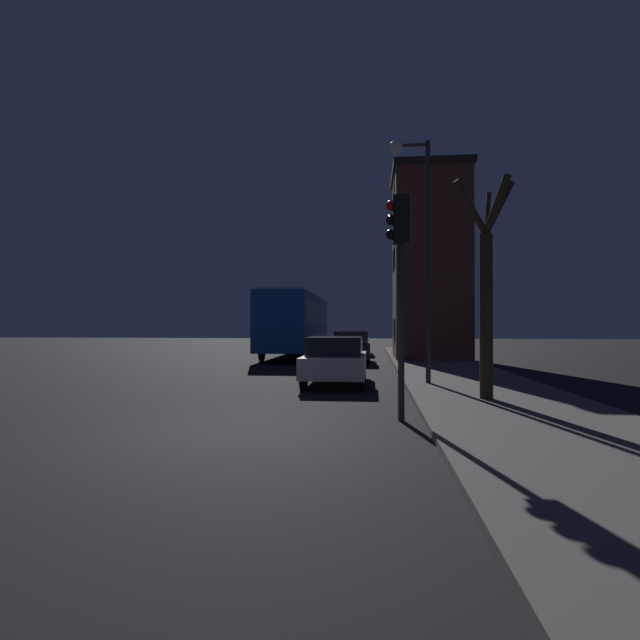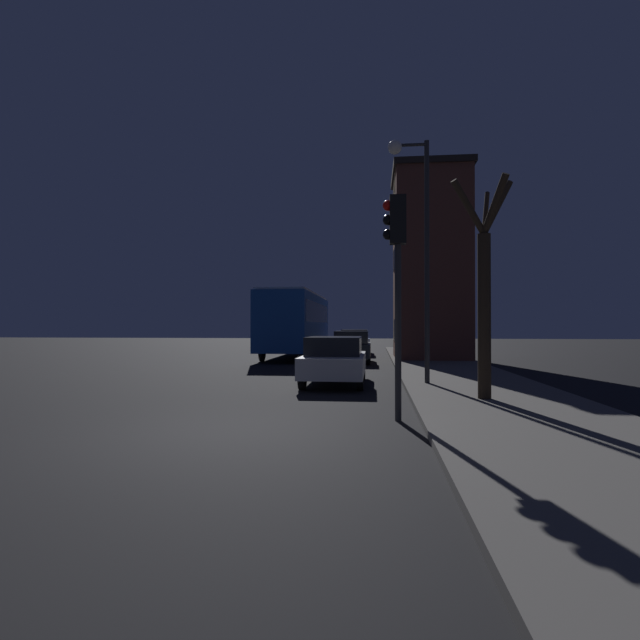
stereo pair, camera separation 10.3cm
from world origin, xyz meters
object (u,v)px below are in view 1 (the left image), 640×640
(bare_tree, at_px, (487,289))
(bus, at_px, (296,319))
(car_near_lane, at_px, (336,360))
(car_mid_lane, at_px, (352,346))
(car_far_lane, at_px, (354,342))
(traffic_light, at_px, (399,259))
(streetlamp, at_px, (417,220))

(bare_tree, xyz_separation_m, bus, (-6.80, 16.24, -0.47))
(car_near_lane, bearing_deg, car_mid_lane, 89.21)
(bus, relative_size, car_far_lane, 2.36)
(bus, relative_size, car_mid_lane, 2.83)
(bare_tree, bearing_deg, car_far_lane, 100.92)
(traffic_light, distance_m, bare_tree, 2.98)
(bare_tree, bearing_deg, streetlamp, 112.92)
(traffic_light, xyz_separation_m, car_near_lane, (-1.58, 5.50, -2.25))
(streetlamp, height_order, bus, streetlamp)
(bus, height_order, car_far_lane, bus)
(car_far_lane, bearing_deg, streetlamp, -81.50)
(car_far_lane, bearing_deg, bare_tree, -79.08)
(traffic_light, distance_m, bus, 18.99)
(traffic_light, xyz_separation_m, bare_tree, (2.05, 2.12, -0.42))
(traffic_light, xyz_separation_m, car_far_lane, (-1.59, 20.98, -2.22))
(bare_tree, bearing_deg, traffic_light, -133.96)
(traffic_light, relative_size, car_mid_lane, 1.05)
(bus, height_order, car_mid_lane, bus)
(streetlamp, distance_m, car_mid_lane, 10.09)
(bare_tree, bearing_deg, bus, 112.73)
(traffic_light, bearing_deg, bus, 104.53)
(bare_tree, xyz_separation_m, car_far_lane, (-3.64, 18.86, -1.80))
(streetlamp, xyz_separation_m, bus, (-5.54, 13.24, -2.67))
(bare_tree, bearing_deg, car_near_lane, 137.08)
(traffic_light, xyz_separation_m, bus, (-4.76, 18.36, -0.90))
(streetlamp, relative_size, car_far_lane, 1.47)
(car_far_lane, bearing_deg, car_near_lane, -89.98)
(car_mid_lane, height_order, car_far_lane, car_far_lane)
(streetlamp, bearing_deg, car_mid_lane, 104.01)
(car_near_lane, bearing_deg, traffic_light, -73.92)
(streetlamp, relative_size, bus, 0.62)
(streetlamp, height_order, car_near_lane, streetlamp)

